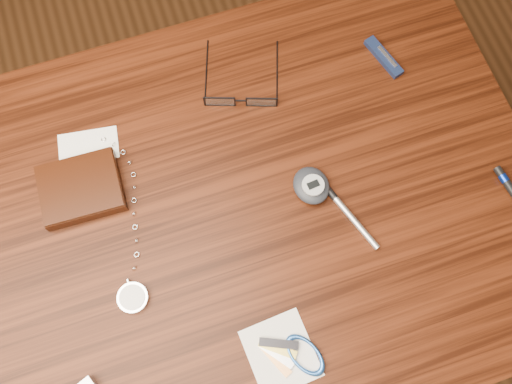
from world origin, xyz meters
TOP-DOWN VIEW (x-y plane):
  - ground at (0.00, 0.00)m, footprint 3.80×3.80m
  - desk at (0.00, 0.00)m, footprint 1.00×0.70m
  - wallet_and_card at (-0.19, 0.11)m, footprint 0.14×0.16m
  - eyeglasses at (0.09, 0.18)m, footprint 0.15×0.15m
  - pocket_watch at (-0.16, -0.07)m, footprint 0.08×0.29m
  - pedometer at (0.14, -0.00)m, footprint 0.06×0.07m
  - notepad_keys at (0.04, -0.22)m, footprint 0.12×0.11m
  - pocket_knife at (0.34, 0.18)m, footprint 0.04×0.09m
  - silver_pen at (0.18, -0.05)m, footprint 0.05×0.12m
  - black_blue_pen at (0.43, -0.10)m, footprint 0.02×0.09m

SIDE VIEW (x-z plane):
  - ground at x=0.00m, z-range 0.00..0.00m
  - desk at x=0.00m, z-range 0.27..1.02m
  - notepad_keys at x=0.04m, z-range 0.75..0.76m
  - silver_pen at x=0.18m, z-range 0.75..0.76m
  - pocket_knife at x=0.34m, z-range 0.75..0.76m
  - pocket_watch at x=-0.16m, z-range 0.75..0.76m
  - black_blue_pen at x=0.43m, z-range 0.75..0.76m
  - pedometer at x=0.14m, z-range 0.75..0.77m
  - eyeglasses at x=0.09m, z-range 0.75..0.77m
  - wallet_and_card at x=-0.19m, z-range 0.75..0.78m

